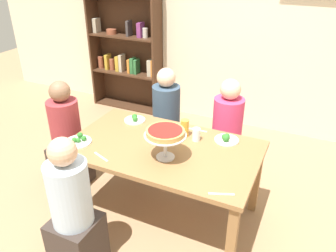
{
  "coord_description": "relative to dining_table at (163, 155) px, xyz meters",
  "views": [
    {
      "loc": [
        1.08,
        -2.2,
        2.24
      ],
      "look_at": [
        0.0,
        0.1,
        0.89
      ],
      "focal_mm": 35.97,
      "sensor_mm": 36.0,
      "label": 1
    }
  ],
  "objects": [
    {
      "name": "diner_far_left",
      "position": [
        -0.35,
        0.8,
        -0.16
      ],
      "size": [
        0.34,
        0.34,
        1.15
      ],
      "rotation": [
        0.0,
        0.0,
        -1.57
      ],
      "color": "#382D28",
      "rests_on": "ground_plane"
    },
    {
      "name": "bookshelf",
      "position": [
        -1.58,
        2.02,
        0.45
      ],
      "size": [
        1.1,
        0.3,
        2.21
      ],
      "color": "#422819",
      "rests_on": "ground_plane"
    },
    {
      "name": "diner_far_right",
      "position": [
        0.35,
        0.76,
        -0.16
      ],
      "size": [
        0.34,
        0.34,
        1.15
      ],
      "rotation": [
        0.0,
        0.0,
        -1.57
      ],
      "color": "#382D28",
      "rests_on": "ground_plane"
    },
    {
      "name": "water_glass_clear_far",
      "position": [
        0.22,
        0.22,
        0.14
      ],
      "size": [
        0.07,
        0.07,
        0.12
      ],
      "primitive_type": "cylinder",
      "color": "white",
      "rests_on": "dining_table"
    },
    {
      "name": "diner_near_left",
      "position": [
        -0.35,
        -0.8,
        -0.16
      ],
      "size": [
        0.34,
        0.34,
        1.15
      ],
      "rotation": [
        0.0,
        0.0,
        1.57
      ],
      "color": "#382D28",
      "rests_on": "ground_plane"
    },
    {
      "name": "rear_partition",
      "position": [
        0.0,
        2.2,
        0.75
      ],
      "size": [
        8.0,
        0.12,
        2.8
      ],
      "primitive_type": "cube",
      "color": "beige",
      "rests_on": "ground_plane"
    },
    {
      "name": "salad_plate_far_diner",
      "position": [
        -0.46,
        0.31,
        0.11
      ],
      "size": [
        0.2,
        0.2,
        0.07
      ],
      "color": "white",
      "rests_on": "dining_table"
    },
    {
      "name": "deep_dish_pizza_stand",
      "position": [
        0.09,
        -0.15,
        0.3
      ],
      "size": [
        0.34,
        0.34,
        0.26
      ],
      "color": "silver",
      "rests_on": "dining_table"
    },
    {
      "name": "beer_glass_amber_tall",
      "position": [
        0.1,
        0.25,
        0.17
      ],
      "size": [
        0.07,
        0.07,
        0.16
      ],
      "primitive_type": "cylinder",
      "color": "gold",
      "rests_on": "dining_table"
    },
    {
      "name": "water_glass_clear_near",
      "position": [
        -0.02,
        0.06,
        0.13
      ],
      "size": [
        0.08,
        0.08,
        0.09
      ],
      "primitive_type": "cylinder",
      "color": "white",
      "rests_on": "dining_table"
    },
    {
      "name": "cutlery_knife_far",
      "position": [
        -0.38,
        -0.36,
        0.09
      ],
      "size": [
        0.17,
        0.08,
        0.0
      ],
      "primitive_type": "cube",
      "rotation": [
        0.0,
        0.0,
        -0.36
      ],
      "color": "silver",
      "rests_on": "dining_table"
    },
    {
      "name": "salad_plate_near_diner",
      "position": [
        0.46,
        0.32,
        0.11
      ],
      "size": [
        0.21,
        0.21,
        0.07
      ],
      "color": "white",
      "rests_on": "dining_table"
    },
    {
      "name": "salad_plate_spare",
      "position": [
        -0.7,
        -0.25,
        0.1
      ],
      "size": [
        0.24,
        0.24,
        0.07
      ],
      "color": "white",
      "rests_on": "dining_table"
    },
    {
      "name": "cutlery_knife_near",
      "position": [
        0.17,
        0.4,
        0.09
      ],
      "size": [
        0.18,
        0.02,
        0.0
      ],
      "primitive_type": "cube",
      "rotation": [
        0.0,
        0.0,
        3.18
      ],
      "color": "silver",
      "rests_on": "dining_table"
    },
    {
      "name": "cutlery_fork_far",
      "position": [
        0.64,
        -0.4,
        0.09
      ],
      "size": [
        0.17,
        0.08,
        0.0
      ],
      "primitive_type": "cube",
      "rotation": [
        0.0,
        0.0,
        0.38
      ],
      "color": "silver",
      "rests_on": "dining_table"
    },
    {
      "name": "dining_table",
      "position": [
        0.0,
        0.0,
        0.0
      ],
      "size": [
        1.62,
        0.96,
        0.74
      ],
      "color": "olive",
      "rests_on": "ground_plane"
    },
    {
      "name": "cutlery_fork_near",
      "position": [
        -0.09,
        0.31,
        0.09
      ],
      "size": [
        0.18,
        0.04,
        0.0
      ],
      "primitive_type": "cube",
      "rotation": [
        0.0,
        0.0,
        3.28
      ],
      "color": "silver",
      "rests_on": "dining_table"
    },
    {
      "name": "ground_plane",
      "position": [
        0.0,
        0.0,
        -0.65
      ],
      "size": [
        12.0,
        12.0,
        0.0
      ],
      "primitive_type": "plane",
      "color": "#9E7A56"
    },
    {
      "name": "diner_head_west",
      "position": [
        -1.09,
        0.02,
        -0.16
      ],
      "size": [
        0.34,
        0.34,
        1.15
      ],
      "color": "#382D28",
      "rests_on": "ground_plane"
    }
  ]
}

